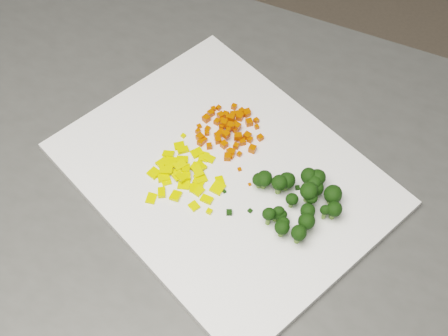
{
  "coord_description": "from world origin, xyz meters",
  "views": [
    {
      "loc": [
        0.13,
        -0.46,
        1.6
      ],
      "look_at": [
        0.12,
        0.01,
        0.92
      ],
      "focal_mm": 50.0,
      "sensor_mm": 36.0,
      "label": 1
    }
  ],
  "objects_px": {
    "counter_block": "(221,301)",
    "cutting_board": "(224,174)",
    "carrot_pile": "(229,126)",
    "broccoli_pile": "(294,194)",
    "pepper_pile": "(182,173)"
  },
  "relations": [
    {
      "from": "carrot_pile",
      "to": "broccoli_pile",
      "type": "xyz_separation_m",
      "value": [
        0.08,
        -0.12,
        0.01
      ]
    },
    {
      "from": "counter_block",
      "to": "broccoli_pile",
      "type": "height_order",
      "value": "broccoli_pile"
    },
    {
      "from": "carrot_pile",
      "to": "broccoli_pile",
      "type": "distance_m",
      "value": 0.14
    },
    {
      "from": "counter_block",
      "to": "carrot_pile",
      "type": "xyz_separation_m",
      "value": [
        0.01,
        0.06,
        0.47
      ]
    },
    {
      "from": "cutting_board",
      "to": "pepper_pile",
      "type": "xyz_separation_m",
      "value": [
        -0.06,
        -0.01,
        0.01
      ]
    },
    {
      "from": "counter_block",
      "to": "cutting_board",
      "type": "relative_size",
      "value": 2.37
    },
    {
      "from": "carrot_pile",
      "to": "cutting_board",
      "type": "bearing_deg",
      "value": -94.43
    },
    {
      "from": "counter_block",
      "to": "cutting_board",
      "type": "distance_m",
      "value": 0.46
    },
    {
      "from": "carrot_pile",
      "to": "broccoli_pile",
      "type": "height_order",
      "value": "broccoli_pile"
    },
    {
      "from": "carrot_pile",
      "to": "pepper_pile",
      "type": "height_order",
      "value": "carrot_pile"
    },
    {
      "from": "cutting_board",
      "to": "carrot_pile",
      "type": "height_order",
      "value": "carrot_pile"
    },
    {
      "from": "counter_block",
      "to": "carrot_pile",
      "type": "distance_m",
      "value": 0.48
    },
    {
      "from": "cutting_board",
      "to": "broccoli_pile",
      "type": "height_order",
      "value": "broccoli_pile"
    },
    {
      "from": "cutting_board",
      "to": "broccoli_pile",
      "type": "distance_m",
      "value": 0.11
    },
    {
      "from": "cutting_board",
      "to": "broccoli_pile",
      "type": "xyz_separation_m",
      "value": [
        0.09,
        -0.05,
        0.03
      ]
    }
  ]
}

